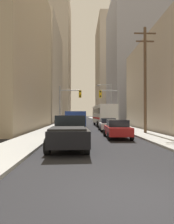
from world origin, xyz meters
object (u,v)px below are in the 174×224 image
at_px(sedan_white, 108,125).
at_px(sedan_navy, 77,122).
at_px(pickup_truck_black, 70,132).
at_px(traffic_signal_near_left, 69,100).
at_px(traffic_signal_near_right, 110,100).
at_px(city_bus, 103,115).
at_px(cargo_van_blue, 77,121).
at_px(sedan_red, 117,129).

relative_size(sedan_white, sedan_navy, 1.01).
height_order(pickup_truck_black, traffic_signal_near_left, traffic_signal_near_left).
relative_size(traffic_signal_near_left, traffic_signal_near_right, 1.00).
relative_size(city_bus, pickup_truck_black, 2.11).
distance_m(traffic_signal_near_left, traffic_signal_near_right, 5.87).
relative_size(city_bus, cargo_van_blue, 2.21).
distance_m(city_bus, sedan_red, 16.07).
relative_size(city_bus, traffic_signal_near_right, 1.93).
xyz_separation_m(city_bus, sedan_red, (-0.72, -16.01, -1.16)).
distance_m(sedan_red, sedan_navy, 14.87).
height_order(city_bus, traffic_signal_near_right, traffic_signal_near_right).
relative_size(cargo_van_blue, traffic_signal_near_right, 0.87).
xyz_separation_m(sedan_white, sedan_navy, (-3.76, 7.82, 0.00)).
distance_m(cargo_van_blue, traffic_signal_near_left, 7.29).
bearing_deg(sedan_navy, sedan_red, -75.93).
bearing_deg(city_bus, sedan_red, -92.58).
bearing_deg(traffic_signal_near_right, traffic_signal_near_left, 180.00).
relative_size(pickup_truck_black, sedan_white, 1.28).
bearing_deg(city_bus, sedan_white, -93.53).
xyz_separation_m(sedan_white, traffic_signal_near_left, (-4.80, 5.04, 3.24)).
xyz_separation_m(sedan_navy, traffic_signal_near_left, (-1.04, -2.78, 3.24)).
distance_m(sedan_white, traffic_signal_near_right, 6.08).
bearing_deg(cargo_van_blue, sedan_white, 24.12).
bearing_deg(cargo_van_blue, pickup_truck_black, -91.20).
distance_m(sedan_white, sedan_navy, 8.67).
height_order(cargo_van_blue, traffic_signal_near_left, traffic_signal_near_left).
height_order(sedan_white, traffic_signal_near_left, traffic_signal_near_left).
bearing_deg(sedan_white, pickup_truck_black, -108.93).
xyz_separation_m(sedan_red, traffic_signal_near_right, (1.21, 11.65, 3.23)).
distance_m(city_bus, pickup_truck_black, 20.95).
distance_m(city_bus, traffic_signal_near_left, 7.23).
distance_m(city_bus, sedan_white, 9.49).
relative_size(sedan_navy, traffic_signal_near_left, 0.70).
height_order(pickup_truck_black, traffic_signal_near_right, traffic_signal_near_right).
relative_size(city_bus, sedan_navy, 2.75).
height_order(city_bus, sedan_navy, city_bus).
xyz_separation_m(pickup_truck_black, sedan_white, (3.79, 11.06, -0.16)).
bearing_deg(cargo_van_blue, traffic_signal_near_right, 54.98).
distance_m(pickup_truck_black, cargo_van_blue, 9.46).
relative_size(sedan_red, sedan_navy, 1.01).
bearing_deg(pickup_truck_black, sedan_red, 50.64).
distance_m(city_bus, traffic_signal_near_right, 4.85).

